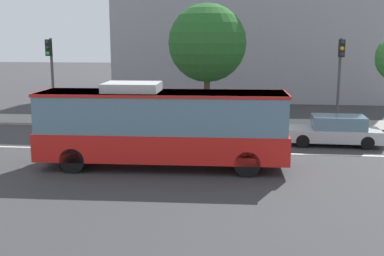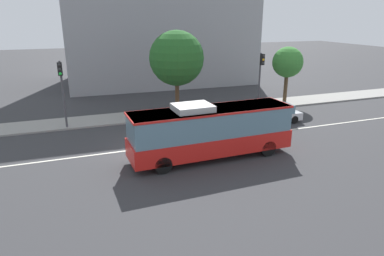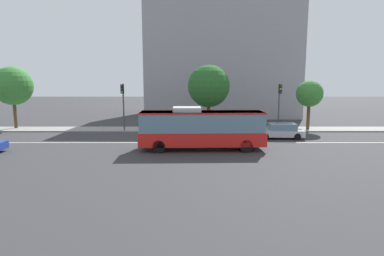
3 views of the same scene
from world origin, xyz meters
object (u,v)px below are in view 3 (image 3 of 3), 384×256
Objects in this scene: traffic_light_mid_block at (122,99)px; street_tree_kerbside_left at (208,86)px; sedan_silver at (279,131)px; street_tree_kerbside_right at (309,94)px; transit_bus at (201,128)px; traffic_light_near_corner at (279,99)px; street_tree_kerbside_centre at (12,86)px.

street_tree_kerbside_left is (9.28, 1.07, 1.35)m from traffic_light_mid_block.
sedan_silver is 0.82× the size of street_tree_kerbside_right.
transit_bus is 1.94× the size of traffic_light_near_corner.
traffic_light_near_corner is at bearing 44.02° from transit_bus.
traffic_light_near_corner reaches higher than transit_bus.
traffic_light_near_corner reaches higher than sedan_silver.
street_tree_kerbside_left reaches higher than traffic_light_mid_block.
transit_bus is 1.42× the size of street_tree_kerbside_centre.
street_tree_kerbside_left reaches higher than street_tree_kerbside_right.
traffic_light_near_corner is (8.60, 8.78, 1.75)m from transit_bus.
street_tree_kerbside_centre reaches higher than street_tree_kerbside_right.
traffic_light_near_corner is 3.86m from street_tree_kerbside_right.
traffic_light_mid_block is (-16.80, 0.11, 0.00)m from traffic_light_near_corner.
transit_bus is at bearing 46.95° from traffic_light_mid_block.
street_tree_kerbside_left is at bearing 100.84° from traffic_light_mid_block.
street_tree_kerbside_right is at bearing -129.72° from sedan_silver.
street_tree_kerbside_centre is (-28.81, 5.88, 4.20)m from sedan_silver.
sedan_silver is at bearing -12.56° from traffic_light_near_corner.
transit_bus is 12.22m from traffic_light_mid_block.
transit_bus is at bearing -27.34° from street_tree_kerbside_centre.
street_tree_kerbside_centre is at bearing -9.35° from sedan_silver.
traffic_light_near_corner is 0.93× the size of street_tree_kerbside_right.
street_tree_kerbside_left is 11.19m from street_tree_kerbside_right.
traffic_light_mid_block is at bearing -176.96° from street_tree_kerbside_right.
traffic_light_near_corner and traffic_light_mid_block have the same top height.
transit_bus is 23.90m from street_tree_kerbside_centre.
traffic_light_near_corner is at bearing -100.29° from sedan_silver.
street_tree_kerbside_centre is (-21.05, 10.88, 3.11)m from transit_bus.
sedan_silver is 0.63× the size of street_tree_kerbside_left.
traffic_light_near_corner is 16.80m from traffic_light_mid_block.
sedan_silver is 0.64× the size of street_tree_kerbside_centre.
sedan_silver is at bearing 80.56° from traffic_light_mid_block.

